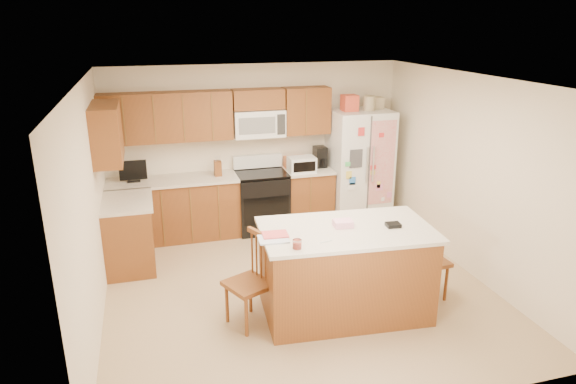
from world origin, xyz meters
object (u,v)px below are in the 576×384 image
object	(u,v)px
windsor_chair_left	(250,283)
windsor_chair_right	(426,260)
stove	(262,200)
island	(345,270)
refrigerator	(359,166)
windsor_chair_back	(329,254)

from	to	relation	value
windsor_chair_left	windsor_chair_right	world-z (taller)	windsor_chair_left
windsor_chair_left	windsor_chair_right	size ratio (longest dim) A/B	1.03
stove	island	size ratio (longest dim) A/B	0.58
windsor_chair_left	windsor_chair_right	xyz separation A→B (m)	(2.08, 0.00, -0.02)
stove	island	xyz separation A→B (m)	(0.34, -2.59, 0.03)
refrigerator	windsor_chair_back	size ratio (longest dim) A/B	2.22
stove	windsor_chair_right	world-z (taller)	stove
island	windsor_chair_right	size ratio (longest dim) A/B	1.97
windsor_chair_right	refrigerator	bearing A→B (deg)	85.46
refrigerator	windsor_chair_left	world-z (taller)	refrigerator
stove	windsor_chair_left	distance (m)	2.63
stove	island	world-z (taller)	stove
windsor_chair_left	windsor_chair_back	world-z (taller)	windsor_chair_left
windsor_chair_right	windsor_chair_back	bearing A→B (deg)	153.05
windsor_chair_left	island	bearing A→B (deg)	-3.16
stove	island	distance (m)	2.61
stove	windsor_chair_left	bearing A→B (deg)	-105.55
windsor_chair_back	windsor_chair_left	bearing A→B (deg)	-154.46
stove	refrigerator	distance (m)	1.63
refrigerator	island	xyz separation A→B (m)	(-1.23, -2.53, -0.41)
island	windsor_chair_right	distance (m)	1.03
island	windsor_chair_back	bearing A→B (deg)	87.48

